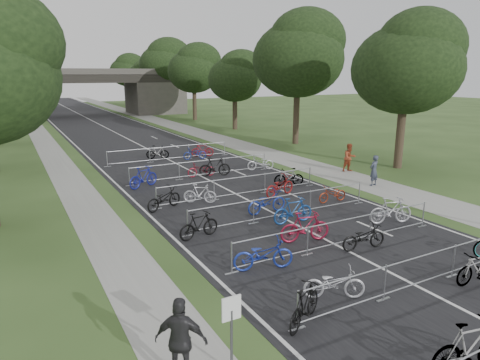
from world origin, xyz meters
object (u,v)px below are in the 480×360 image
object	(u,v)px
park_sign	(231,320)
pedestrian_c	(181,341)
pedestrian_b	(350,158)
bike_1	(470,347)
pedestrian_a	(374,171)
overpass_bridge	(81,93)

from	to	relation	value
park_sign	pedestrian_c	size ratio (longest dim) A/B	0.95
pedestrian_b	pedestrian_c	size ratio (longest dim) A/B	0.98
park_sign	pedestrian_b	bearing A→B (deg)	40.59
bike_1	pedestrian_b	distance (m)	19.84
pedestrian_c	pedestrian_b	bearing A→B (deg)	-106.01
bike_1	pedestrian_a	xyz separation A→B (m)	(10.13, 12.73, 0.28)
bike_1	pedestrian_c	xyz separation A→B (m)	(-5.59, 2.74, 0.34)
park_sign	overpass_bridge	bearing A→B (deg)	83.74
pedestrian_a	bike_1	bearing A→B (deg)	40.15
bike_1	park_sign	bearing A→B (deg)	72.37
overpass_bridge	pedestrian_a	distance (m)	52.41
bike_1	pedestrian_c	world-z (taller)	pedestrian_c
park_sign	pedestrian_b	xyz separation A→B (m)	(16.00, 13.71, -0.33)
overpass_bridge	bike_1	size ratio (longest dim) A/B	15.10
park_sign	pedestrian_c	xyz separation A→B (m)	(-1.05, 0.26, -0.31)
overpass_bridge	pedestrian_b	world-z (taller)	overpass_bridge
pedestrian_c	pedestrian_a	bearing A→B (deg)	-111.84
overpass_bridge	bike_1	world-z (taller)	overpass_bridge
park_sign	pedestrian_c	distance (m)	1.12
overpass_bridge	park_sign	world-z (taller)	overpass_bridge
overpass_bridge	pedestrian_b	xyz separation A→B (m)	(9.20, -48.29, -2.60)
park_sign	bike_1	world-z (taller)	park_sign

